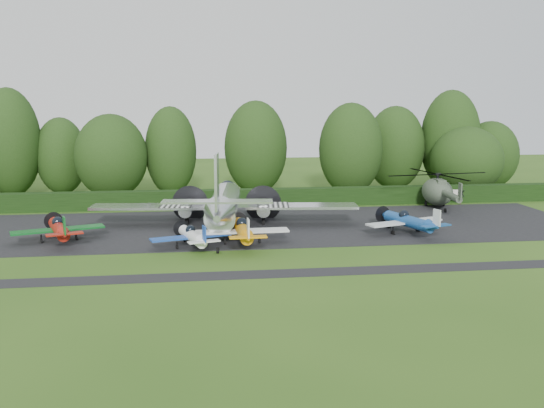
{
  "coord_description": "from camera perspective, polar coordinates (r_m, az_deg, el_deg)",
  "views": [
    {
      "loc": [
        -2.22,
        -45.78,
        11.71
      ],
      "look_at": [
        4.85,
        7.9,
        2.5
      ],
      "focal_mm": 40.0,
      "sensor_mm": 36.0,
      "label": 1
    }
  ],
  "objects": [
    {
      "name": "hedgerow",
      "position": [
        67.84,
        -5.52,
        -0.33
      ],
      "size": [
        90.0,
        1.6,
        2.0
      ],
      "primitive_type": "cube",
      "color": "black",
      "rests_on": "ground"
    },
    {
      "name": "tree_4",
      "position": [
        77.15,
        -1.53,
        5.33
      ],
      "size": [
        7.97,
        7.97,
        11.83
      ],
      "color": "black",
      "rests_on": "ground"
    },
    {
      "name": "helicopter",
      "position": [
        69.51,
        15.32,
        1.34
      ],
      "size": [
        11.98,
        14.03,
        3.86
      ],
      "rotation": [
        0.0,
        0.0,
        0.11
      ],
      "color": "#394635",
      "rests_on": "ground"
    },
    {
      "name": "sign_board",
      "position": [
        72.03,
        16.21,
        0.87
      ],
      "size": [
        3.13,
        0.12,
        1.76
      ],
      "rotation": [
        0.0,
        0.0,
        0.26
      ],
      "color": "#3F3326",
      "rests_on": "ground"
    },
    {
      "name": "tree_9",
      "position": [
        76.07,
        -14.9,
        4.36
      ],
      "size": [
        8.72,
        8.72,
        10.25
      ],
      "color": "black",
      "rests_on": "ground"
    },
    {
      "name": "tree_3",
      "position": [
        81.4,
        -23.44,
        5.33
      ],
      "size": [
        7.36,
        7.36,
        13.41
      ],
      "color": "black",
      "rests_on": "ground"
    },
    {
      "name": "light_plane_blue",
      "position": [
        55.13,
        12.7,
        -1.57
      ],
      "size": [
        7.52,
        7.9,
        2.89
      ],
      "rotation": [
        0.0,
        0.0,
        -0.32
      ],
      "color": "navy",
      "rests_on": "ground"
    },
    {
      "name": "light_plane_white",
      "position": [
        48.99,
        -7.49,
        -3.0
      ],
      "size": [
        6.56,
        6.9,
        2.52
      ],
      "rotation": [
        0.0,
        0.0,
        -0.28
      ],
      "color": "white",
      "rests_on": "ground"
    },
    {
      "name": "light_plane_red",
      "position": [
        53.69,
        -19.41,
        -2.19
      ],
      "size": [
        7.52,
        7.9,
        2.89
      ],
      "rotation": [
        0.0,
        0.0,
        -0.33
      ],
      "color": "#9E190E",
      "rests_on": "ground"
    },
    {
      "name": "tree_5",
      "position": [
        81.4,
        -19.22,
        4.29
      ],
      "size": [
        6.31,
        6.31,
        9.75
      ],
      "color": "black",
      "rests_on": "ground"
    },
    {
      "name": "tree_11",
      "position": [
        80.92,
        17.84,
        3.92
      ],
      "size": [
        9.13,
        9.13,
        8.57
      ],
      "color": "black",
      "rests_on": "ground"
    },
    {
      "name": "tree_7",
      "position": [
        86.78,
        19.8,
        4.35
      ],
      "size": [
        7.59,
        7.59,
        9.13
      ],
      "color": "black",
      "rests_on": "ground"
    },
    {
      "name": "taxiway_verge",
      "position": [
        41.53,
        -4.16,
        -6.75
      ],
      "size": [
        70.0,
        2.0,
        0.0
      ],
      "primitive_type": "cube",
      "color": "black",
      "rests_on": "ground"
    },
    {
      "name": "transport_plane",
      "position": [
        56.17,
        -4.51,
        -0.07
      ],
      "size": [
        25.22,
        19.34,
        8.08
      ],
      "rotation": [
        0.0,
        0.0,
        0.11
      ],
      "color": "silver",
      "rests_on": "ground"
    },
    {
      "name": "tree_2",
      "position": [
        76.67,
        7.41,
        5.13
      ],
      "size": [
        7.93,
        7.93,
        11.57
      ],
      "color": "black",
      "rests_on": "ground"
    },
    {
      "name": "tree_10",
      "position": [
        84.64,
        16.42,
        5.8
      ],
      "size": [
        7.86,
        7.86,
        13.23
      ],
      "color": "black",
      "rests_on": "ground"
    },
    {
      "name": "ground",
      "position": [
        47.31,
        -4.6,
        -4.71
      ],
      "size": [
        160.0,
        160.0,
        0.0
      ],
      "primitive_type": "plane",
      "color": "#2D5116",
      "rests_on": "ground"
    },
    {
      "name": "light_plane_orange",
      "position": [
        49.84,
        -2.78,
        -2.48
      ],
      "size": [
        7.77,
        8.17,
        2.99
      ],
      "rotation": [
        0.0,
        0.0,
        -0.03
      ],
      "color": "orange",
      "rests_on": "ground"
    },
    {
      "name": "apron",
      "position": [
        57.04,
        -5.12,
        -2.23
      ],
      "size": [
        70.0,
        18.0,
        0.01
      ],
      "primitive_type": "cube",
      "color": "black",
      "rests_on": "ground"
    },
    {
      "name": "tree_0",
      "position": [
        82.6,
        11.49,
        5.19
      ],
      "size": [
        7.82,
        7.82,
        11.13
      ],
      "color": "black",
      "rests_on": "ground"
    },
    {
      "name": "tree_1",
      "position": [
        77.34,
        -9.51,
        4.95
      ],
      "size": [
        6.4,
        6.4,
        11.12
      ],
      "color": "black",
      "rests_on": "ground"
    }
  ]
}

